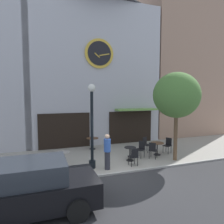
{
  "coord_description": "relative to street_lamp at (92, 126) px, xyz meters",
  "views": [
    {
      "loc": [
        -3.27,
        -7.98,
        3.48
      ],
      "look_at": [
        0.47,
        2.64,
        2.52
      ],
      "focal_mm": 32.1,
      "sensor_mm": 36.0,
      "label": 1
    }
  ],
  "objects": [
    {
      "name": "neighbor_building_right",
      "position": [
        9.83,
        6.31,
        4.24
      ],
      "size": [
        6.9,
        4.28,
        12.54
      ],
      "color": "#9E7A66",
      "rests_on": "ground_plane"
    },
    {
      "name": "cafe_chair_mid_row",
      "position": [
        3.77,
        1.58,
        -1.5
      ],
      "size": [
        0.54,
        0.54,
        0.9
      ],
      "color": "black",
      "rests_on": "ground_plane"
    },
    {
      "name": "cafe_table_near_curb",
      "position": [
        2.15,
        0.39,
        -1.55
      ],
      "size": [
        0.61,
        0.61,
        0.73
      ],
      "color": "black",
      "rests_on": "ground_plane"
    },
    {
      "name": "cafe_chair_curbside",
      "position": [
        1.98,
        -0.43,
        -1.5
      ],
      "size": [
        0.41,
        0.41,
        0.9
      ],
      "color": "black",
      "rests_on": "ground_plane"
    },
    {
      "name": "clock_building",
      "position": [
        1.54,
        5.34,
        3.91
      ],
      "size": [
        9.47,
        3.64,
        11.59
      ],
      "color": "#B2B2BC",
      "rests_on": "ground_plane"
    },
    {
      "name": "cafe_chair_facing_street",
      "position": [
        4.92,
        0.96,
        -1.5
      ],
      "size": [
        0.53,
        0.53,
        0.9
      ],
      "color": "black",
      "rests_on": "ground_plane"
    },
    {
      "name": "cafe_chair_corner",
      "position": [
        -1.74,
        -0.15,
        -1.5
      ],
      "size": [
        0.54,
        0.54,
        0.9
      ],
      "color": "black",
      "rests_on": "ground_plane"
    },
    {
      "name": "pedestrian_blue",
      "position": [
        0.63,
        -0.4,
        -1.17
      ],
      "size": [
        0.45,
        0.45,
        1.67
      ],
      "color": "#2D2D38",
      "rests_on": "ground_plane"
    },
    {
      "name": "street_lamp",
      "position": [
        0.0,
        0.0,
        0.0
      ],
      "size": [
        0.36,
        0.36,
        3.99
      ],
      "color": "black",
      "rests_on": "ground_plane"
    },
    {
      "name": "street_tree",
      "position": [
        4.47,
        -0.32,
        1.43
      ],
      "size": [
        2.51,
        2.26,
        4.67
      ],
      "color": "brown",
      "rests_on": "ground_plane"
    },
    {
      "name": "parked_car_black",
      "position": [
        -2.76,
        -2.95,
        -1.27
      ],
      "size": [
        4.31,
        2.04,
        1.55
      ],
      "color": "black",
      "rests_on": "ground_plane"
    },
    {
      "name": "cafe_table_leftmost",
      "position": [
        -1.29,
        0.61,
        -1.53
      ],
      "size": [
        0.64,
        0.64,
        0.74
      ],
      "color": "black",
      "rests_on": "ground_plane"
    },
    {
      "name": "cafe_chair_near_lamp",
      "position": [
        2.97,
        0.72,
        -1.5
      ],
      "size": [
        0.54,
        0.54,
        0.9
      ],
      "color": "black",
      "rests_on": "ground_plane"
    },
    {
      "name": "cafe_chair_right_end",
      "position": [
        3.47,
        0.28,
        -1.5
      ],
      "size": [
        0.57,
        0.57,
        0.9
      ],
      "color": "black",
      "rests_on": "ground_plane"
    },
    {
      "name": "ground_plane",
      "position": [
        1.07,
        -1.56,
        -2.05
      ],
      "size": [
        26.54,
        11.47,
        0.13
      ],
      "color": "#9E998E"
    },
    {
      "name": "cafe_table_center_left",
      "position": [
        4.07,
        0.79,
        -1.5
      ],
      "size": [
        0.76,
        0.76,
        0.72
      ],
      "color": "black",
      "rests_on": "ground_plane"
    },
    {
      "name": "cafe_table_center",
      "position": [
        0.81,
        3.27,
        -1.49
      ],
      "size": [
        0.78,
        0.78,
        0.73
      ],
      "color": "black",
      "rests_on": "ground_plane"
    }
  ]
}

